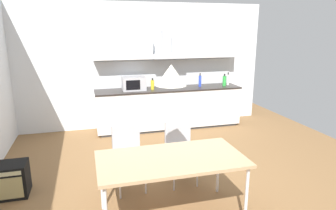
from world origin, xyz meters
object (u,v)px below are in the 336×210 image
bottle_green (224,81)px  chair_far_left (128,151)px  guitar_amp (7,180)px  pendant_lamp (171,75)px  bottle_white (228,80)px  chair_far_right (180,146)px  bottle_yellow (152,85)px  microwave (134,83)px  bottle_blue (200,81)px  dining_table (171,161)px

bottle_green → chair_far_left: bottle_green is taller
guitar_amp → pendant_lamp: pendant_lamp is taller
bottle_white → chair_far_right: 3.11m
chair_far_left → bottle_green: bearing=42.7°
chair_far_left → bottle_white: bearing=42.2°
bottle_yellow → bottle_white: bearing=1.9°
guitar_amp → bottle_white: bearing=27.6°
bottle_green → chair_far_left: bearing=-137.3°
microwave → bottle_yellow: 0.40m
bottle_green → pendant_lamp: 3.86m
chair_far_left → pendant_lamp: (0.37, -0.81, 1.14)m
microwave → bottle_yellow: bearing=-5.0°
bottle_white → chair_far_right: bearing=-128.6°
bottle_blue → chair_far_right: bearing=-117.1°
chair_far_right → guitar_amp: size_ratio=1.67×
bottle_blue → dining_table: 3.58m
chair_far_right → pendant_lamp: bearing=-114.2°
bottle_green → bottle_yellow: size_ratio=1.12×
microwave → guitar_amp: size_ratio=0.92×
bottle_white → chair_far_left: bearing=-137.8°
bottle_white → bottle_green: bottle_white is taller
bottle_blue → bottle_green: bearing=-6.0°
bottle_yellow → guitar_amp: size_ratio=0.47×
chair_far_left → guitar_amp: chair_far_left is taller
chair_far_left → pendant_lamp: pendant_lamp is taller
pendant_lamp → bottle_blue: bearing=63.6°
chair_far_left → bottle_yellow: bearing=69.7°
chair_far_right → chair_far_left: bearing=-180.0°
bottle_green → bottle_blue: (-0.57, 0.06, 0.01)m
chair_far_left → pendant_lamp: size_ratio=2.72×
bottle_green → chair_far_right: bottle_green is taller
chair_far_right → microwave: bearing=96.3°
chair_far_right → chair_far_left: size_ratio=1.00×
pendant_lamp → chair_far_left: bearing=114.8°
chair_far_right → guitar_amp: bearing=175.0°
microwave → bottle_green: (2.05, -0.05, -0.02)m
bottle_white → dining_table: bottle_white is taller
guitar_amp → bottle_yellow: bearing=41.4°
bottle_blue → chair_far_left: (-1.96, -2.39, -0.48)m
chair_far_right → guitar_amp: chair_far_right is taller
bottle_yellow → chair_far_right: 2.39m
bottle_white → guitar_amp: size_ratio=0.56×
chair_far_right → pendant_lamp: size_ratio=2.72×
bottle_white → chair_far_right: size_ratio=0.33×
bottle_blue → chair_far_right: size_ratio=0.34×
microwave → bottle_white: (2.18, 0.02, -0.02)m
bottle_green → guitar_amp: bottle_green is taller
bottle_white → bottle_blue: 0.69m
bottle_yellow → pendant_lamp: bearing=-98.9°
chair_far_left → pendant_lamp: 1.44m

